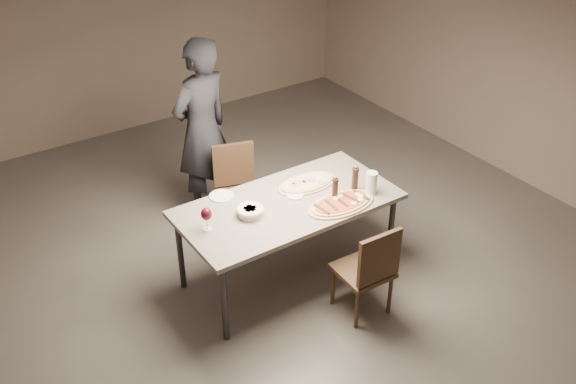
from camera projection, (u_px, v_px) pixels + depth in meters
room at (288, 130)px, 4.85m from camera, size 7.00×7.00×7.00m
dining_table at (288, 208)px, 5.22m from camera, size 1.80×0.90×0.75m
zucchini_pizza at (342, 203)px, 5.15m from camera, size 0.61×0.34×0.05m
ham_pizza at (307, 183)px, 5.42m from camera, size 0.56×0.31×0.04m
bread_basket at (250, 211)px, 5.00m from camera, size 0.22×0.22×0.08m
oil_dish at (295, 196)px, 5.26m from camera, size 0.14×0.14×0.02m
pepper_mill_left at (335, 189)px, 5.18m from camera, size 0.05×0.05×0.21m
pepper_mill_right at (355, 179)px, 5.30m from camera, size 0.06×0.06×0.23m
carafe at (371, 183)px, 5.26m from camera, size 0.09×0.09×0.20m
wine_glass at (206, 215)px, 4.80m from camera, size 0.09×0.09×0.19m
side_plate at (221, 196)px, 5.26m from camera, size 0.20×0.20×0.01m
chair_near at (370, 268)px, 4.92m from camera, size 0.41×0.41×0.84m
chair_far at (237, 185)px, 5.94m from camera, size 0.51×0.51×0.86m
diner at (202, 130)px, 5.98m from camera, size 0.74×0.58×1.78m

